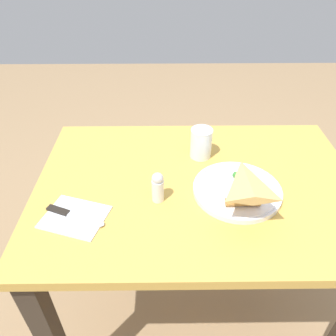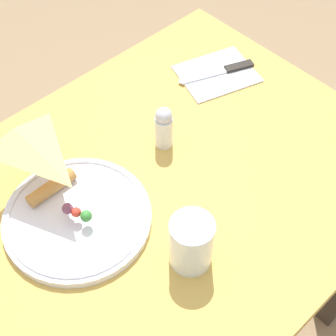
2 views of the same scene
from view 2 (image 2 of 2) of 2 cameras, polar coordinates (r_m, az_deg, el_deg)
dining_table at (r=1.03m, az=-2.63°, el=-7.60°), size 0.98×0.68×0.72m
plate_pizza at (r=0.90m, az=-10.07°, el=-5.26°), size 0.26×0.26×0.05m
milk_glass at (r=0.82m, az=2.59°, el=-8.30°), size 0.07×0.07×0.10m
napkin_folded at (r=1.15m, az=5.43°, el=10.35°), size 0.19×0.17×0.00m
butter_knife at (r=1.15m, az=5.82°, el=10.62°), size 0.17×0.08×0.01m
salt_shaker at (r=0.97m, az=-0.47°, el=4.56°), size 0.03×0.03×0.09m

